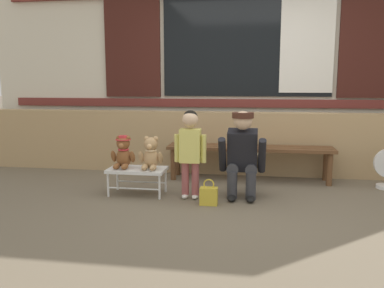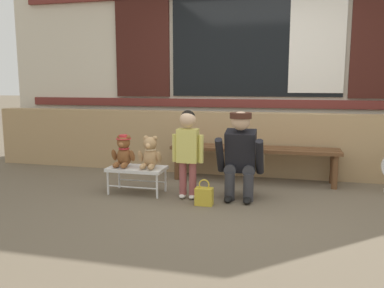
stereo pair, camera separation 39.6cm
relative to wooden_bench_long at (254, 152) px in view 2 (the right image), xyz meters
name	(u,v)px [view 2 (the right image)]	position (x,y,z in m)	size (l,w,h in m)	color
ground_plane	(234,205)	(-0.09, -1.06, -0.37)	(60.00, 60.00, 0.00)	brown
brick_low_wall	(250,144)	(-0.09, 0.37, 0.05)	(7.63, 0.25, 0.85)	tan
shop_facade	(256,38)	(-0.08, 0.88, 1.50)	(7.79, 0.26, 3.74)	beige
wooden_bench_long	(254,152)	(0.00, 0.00, 0.00)	(2.10, 0.40, 0.44)	brown
small_display_bench	(137,170)	(-1.23, -0.88, -0.11)	(0.64, 0.36, 0.30)	silver
teddy_bear_with_hat	(123,152)	(-1.39, -0.87, 0.10)	(0.28, 0.27, 0.36)	brown
teddy_bear_plain	(150,154)	(-1.07, -0.87, 0.09)	(0.28, 0.26, 0.36)	tan
child_standing	(188,144)	(-0.62, -0.93, 0.22)	(0.35, 0.18, 0.96)	#994C4C
adult_crouching	(241,155)	(-0.06, -0.80, 0.11)	(0.50, 0.49, 0.95)	#333338
handbag_on_ground	(204,196)	(-0.39, -1.13, -0.28)	(0.18, 0.11, 0.27)	gold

